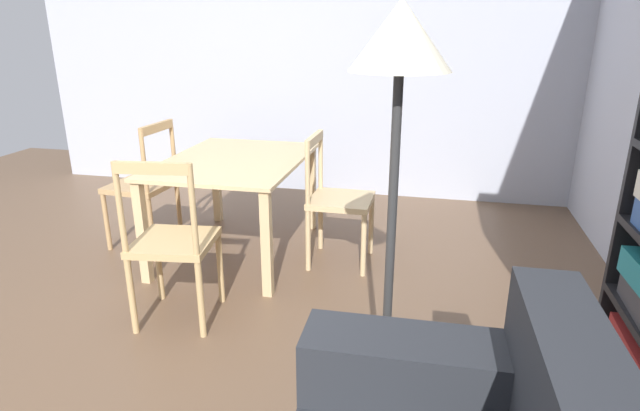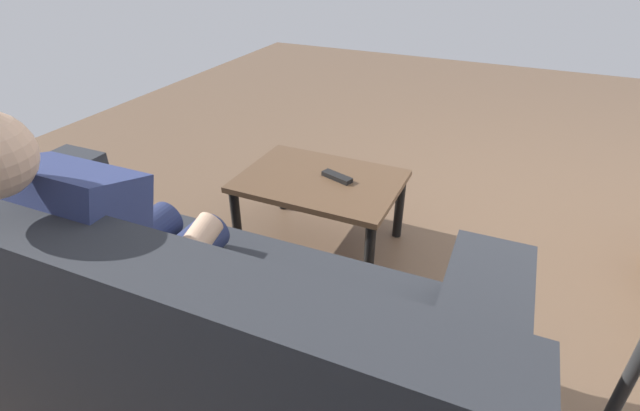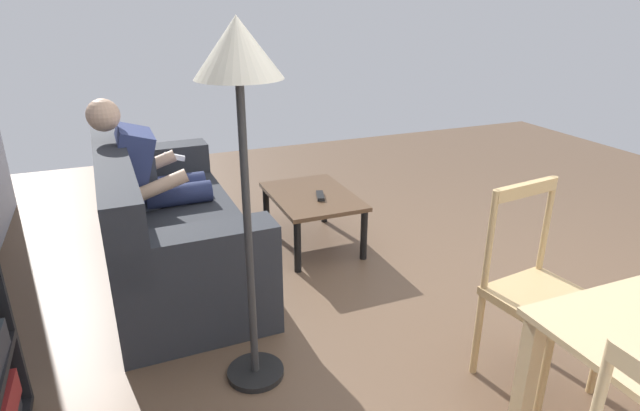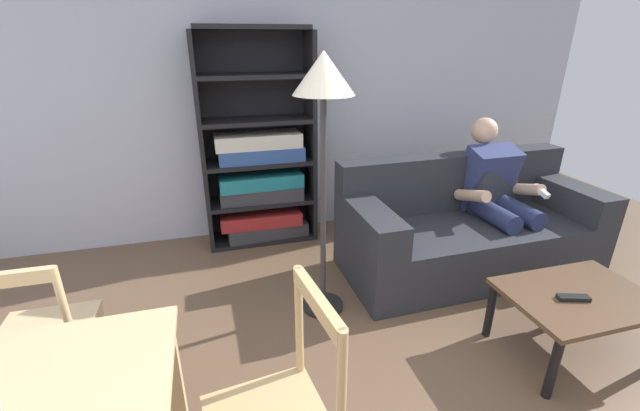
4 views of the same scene
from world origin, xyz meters
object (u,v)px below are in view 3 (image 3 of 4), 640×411
object	(u,v)px
couch	(164,226)
tv_remote	(320,196)
coffee_table	(312,202)
floor_lamp	(240,86)
dining_chair_facing_couch	(539,295)
person_lounging	(152,178)

from	to	relation	value
couch	tv_remote	bearing A→B (deg)	-94.17
coffee_table	couch	bearing A→B (deg)	90.04
couch	floor_lamp	world-z (taller)	floor_lamp
tv_remote	floor_lamp	distance (m)	1.78
dining_chair_facing_couch	couch	bearing A→B (deg)	39.48
tv_remote	couch	bearing A→B (deg)	13.62
coffee_table	floor_lamp	xyz separation A→B (m)	(-1.28, 0.81, 1.07)
couch	floor_lamp	distance (m)	1.71
coffee_table	tv_remote	xyz separation A→B (m)	(-0.08, -0.03, 0.07)
floor_lamp	tv_remote	bearing A→B (deg)	-34.81
person_lounging	dining_chair_facing_couch	world-z (taller)	person_lounging
person_lounging	coffee_table	xyz separation A→B (m)	(-0.24, -1.09, -0.25)
person_lounging	coffee_table	world-z (taller)	person_lounging
couch	person_lounging	size ratio (longest dim) A/B	1.75
dining_chair_facing_couch	floor_lamp	distance (m)	1.63
couch	coffee_table	distance (m)	1.07
couch	dining_chair_facing_couch	bearing A→B (deg)	-140.52
couch	floor_lamp	size ratio (longest dim) A/B	1.20
couch	dining_chair_facing_couch	size ratio (longest dim) A/B	2.09
couch	coffee_table	bearing A→B (deg)	-89.96
couch	dining_chair_facing_couch	distance (m)	2.34
couch	tv_remote	size ratio (longest dim) A/B	11.93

